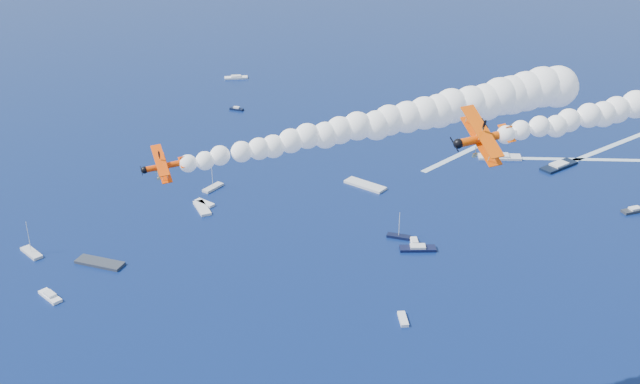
% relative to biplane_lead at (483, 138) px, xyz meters
% --- Properties ---
extents(biplane_lead, '(13.51, 13.95, 9.82)m').
position_rel_biplane_lead_xyz_m(biplane_lead, '(0.00, 0.00, 0.00)').
color(biplane_lead, '#F95105').
extents(biplane_trail, '(9.80, 10.24, 6.39)m').
position_rel_biplane_lead_xyz_m(biplane_trail, '(-41.77, -12.79, -5.48)').
color(biplane_trail, '#FF4505').
extents(smoke_trail_trail, '(69.22, 68.23, 11.75)m').
position_rel_biplane_lead_xyz_m(smoke_trail_trail, '(-16.50, 8.26, -2.95)').
color(smoke_trail_trail, white).
extents(spectator_boats, '(229.30, 169.43, 0.70)m').
position_rel_biplane_lead_xyz_m(spectator_boats, '(-22.15, 90.20, -58.42)').
color(spectator_boats, black).
rests_on(spectator_boats, ground).
extents(boat_wakes, '(97.49, 190.76, 0.04)m').
position_rel_biplane_lead_xyz_m(boat_wakes, '(12.21, 103.34, -58.74)').
color(boat_wakes, white).
rests_on(boat_wakes, ground).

